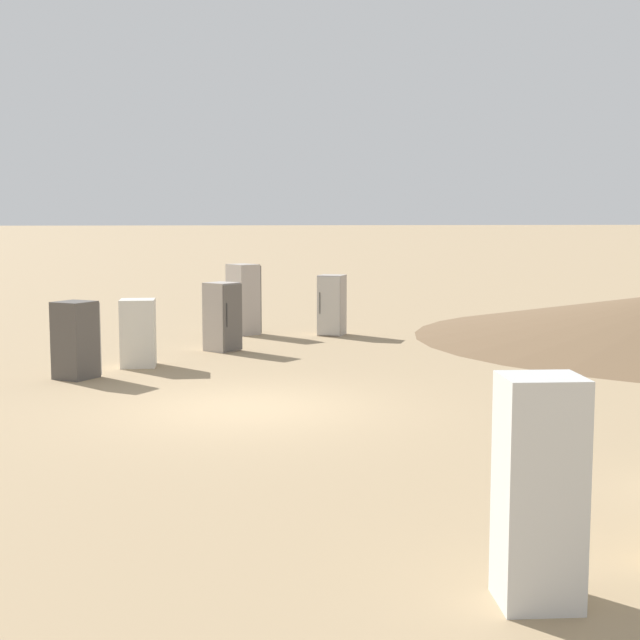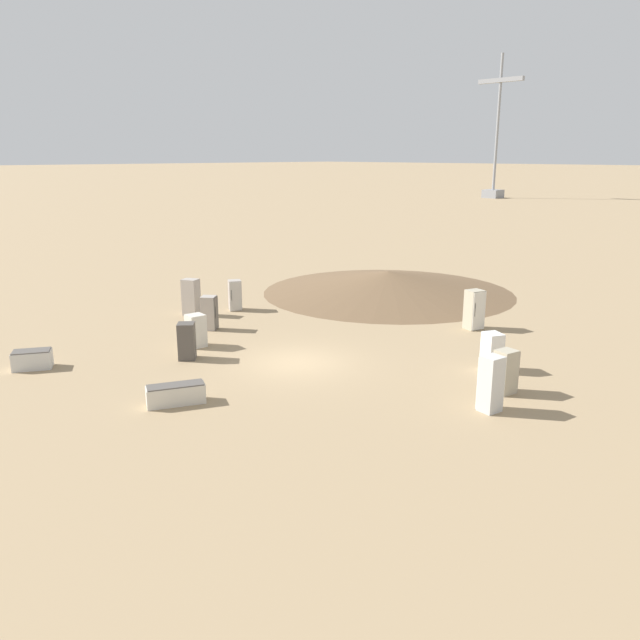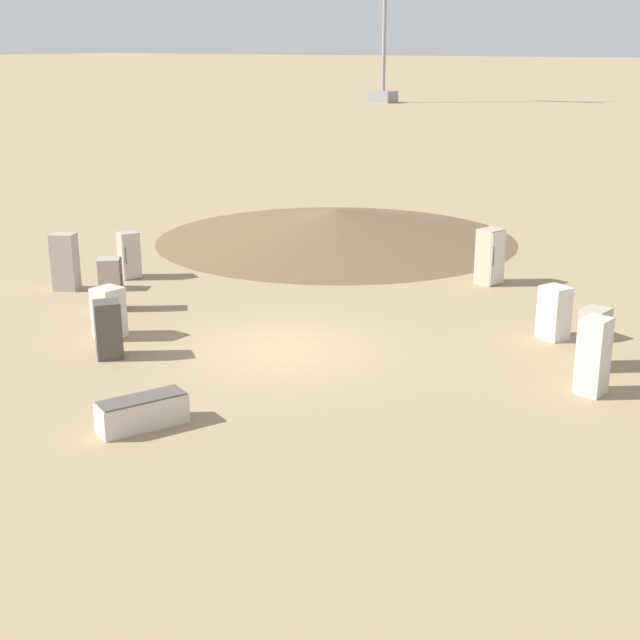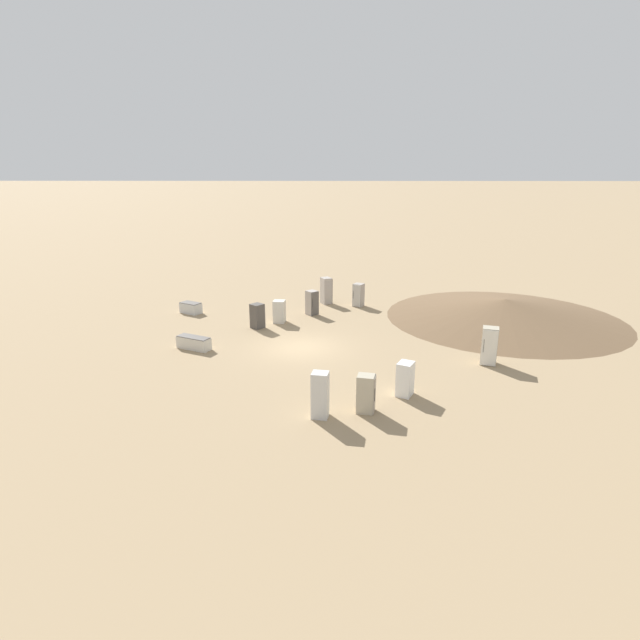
% 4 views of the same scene
% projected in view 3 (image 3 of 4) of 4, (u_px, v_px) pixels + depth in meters
% --- Properties ---
extents(ground_plane, '(1000.00, 1000.00, 0.00)m').
position_uv_depth(ground_plane, '(281.00, 349.00, 24.27)').
color(ground_plane, '#9E8460').
extents(dirt_mound, '(15.26, 15.26, 1.29)m').
position_uv_depth(dirt_mound, '(336.00, 224.00, 37.70)').
color(dirt_mound, brown).
rests_on(dirt_mound, ground_plane).
extents(power_pylon_3, '(9.15, 3.14, 26.13)m').
position_uv_depth(power_pylon_3, '(384.00, 41.00, 121.07)').
color(power_pylon_3, gray).
rests_on(power_pylon_3, ground_plane).
extents(discarded_fridge_0, '(0.98, 0.93, 1.92)m').
position_uv_depth(discarded_fridge_0, '(65.00, 262.00, 29.88)').
color(discarded_fridge_0, '#A89E93').
rests_on(discarded_fridge_0, ground_plane).
extents(discarded_fridge_1, '(0.95, 0.94, 1.64)m').
position_uv_depth(discarded_fridge_1, '(111.00, 284.00, 27.67)').
color(discarded_fridge_1, '#A89E93').
rests_on(discarded_fridge_1, ground_plane).
extents(discarded_fridge_2, '(0.73, 0.82, 1.58)m').
position_uv_depth(discarded_fridge_2, '(594.00, 338.00, 22.71)').
color(discarded_fridge_2, '#B2A88E').
rests_on(discarded_fridge_2, ground_plane).
extents(discarded_fridge_3, '(0.97, 0.89, 1.51)m').
position_uv_depth(discarded_fridge_3, '(554.00, 312.00, 24.99)').
color(discarded_fridge_3, white).
rests_on(discarded_fridge_3, ground_plane).
extents(discarded_fridge_4, '(1.40, 2.04, 0.70)m').
position_uv_depth(discarded_fridge_4, '(142.00, 412.00, 19.28)').
color(discarded_fridge_4, beige).
rests_on(discarded_fridge_4, ground_plane).
extents(discarded_fridge_5, '(0.71, 0.73, 1.89)m').
position_uv_depth(discarded_fridge_5, '(593.00, 356.00, 20.95)').
color(discarded_fridge_5, silver).
rests_on(discarded_fridge_5, ground_plane).
extents(discarded_fridge_6, '(0.93, 0.91, 1.64)m').
position_uv_depth(discarded_fridge_6, '(129.00, 255.00, 31.45)').
color(discarded_fridge_6, '#A89E93').
rests_on(discarded_fridge_6, ground_plane).
extents(discarded_fridge_7, '(0.91, 0.93, 1.91)m').
position_uv_depth(discarded_fridge_7, '(490.00, 256.00, 30.64)').
color(discarded_fridge_7, '#B2A88E').
rests_on(discarded_fridge_7, ground_plane).
extents(discarded_fridge_8, '(0.97, 0.97, 1.53)m').
position_uv_depth(discarded_fridge_8, '(108.00, 329.00, 23.49)').
color(discarded_fridge_8, '#4C4742').
rests_on(discarded_fridge_8, ground_plane).
extents(discarded_fridge_9, '(0.81, 0.79, 1.44)m').
position_uv_depth(discarded_fridge_9, '(108.00, 312.00, 25.11)').
color(discarded_fridge_9, beige).
rests_on(discarded_fridge_9, ground_plane).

